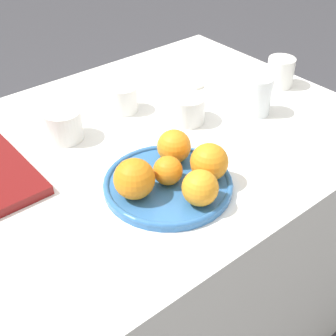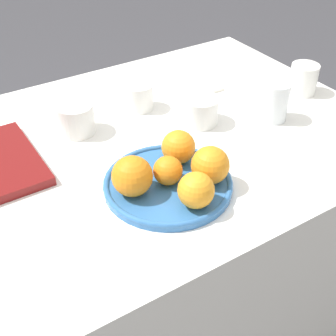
{
  "view_description": "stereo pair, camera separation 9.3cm",
  "coord_description": "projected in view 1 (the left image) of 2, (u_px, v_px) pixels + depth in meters",
  "views": [
    {
      "loc": [
        -0.46,
        -0.75,
        1.35
      ],
      "look_at": [
        0.01,
        -0.18,
        0.8
      ],
      "focal_mm": 50.0,
      "sensor_mm": 36.0,
      "label": 1
    },
    {
      "loc": [
        -0.39,
        -0.81,
        1.35
      ],
      "look_at": [
        0.01,
        -0.18,
        0.8
      ],
      "focal_mm": 50.0,
      "sensor_mm": 36.0,
      "label": 2
    }
  ],
  "objects": [
    {
      "name": "cup_1",
      "position": [
        187.0,
        109.0,
        1.15
      ],
      "size": [
        0.09,
        0.09,
        0.07
      ],
      "color": "white",
      "rests_on": "table"
    },
    {
      "name": "table",
      "position": [
        123.0,
        262.0,
        1.29
      ],
      "size": [
        1.27,
        0.81,
        0.75
      ],
      "color": "white",
      "rests_on": "ground_plane"
    },
    {
      "name": "orange_1",
      "position": [
        174.0,
        146.0,
        0.99
      ],
      "size": [
        0.07,
        0.07,
        0.07
      ],
      "color": "orange",
      "rests_on": "fruit_platter"
    },
    {
      "name": "cup_2",
      "position": [
        63.0,
        125.0,
        1.08
      ],
      "size": [
        0.09,
        0.09,
        0.07
      ],
      "color": "white",
      "rests_on": "table"
    },
    {
      "name": "cup_0",
      "position": [
        280.0,
        72.0,
        1.3
      ],
      "size": [
        0.08,
        0.08,
        0.08
      ],
      "color": "white",
      "rests_on": "table"
    },
    {
      "name": "orange_4",
      "position": [
        209.0,
        162.0,
        0.94
      ],
      "size": [
        0.08,
        0.08,
        0.08
      ],
      "color": "orange",
      "rests_on": "fruit_platter"
    },
    {
      "name": "orange_2",
      "position": [
        134.0,
        179.0,
        0.89
      ],
      "size": [
        0.08,
        0.08,
        0.08
      ],
      "color": "orange",
      "rests_on": "fruit_platter"
    },
    {
      "name": "napkin",
      "position": [
        170.0,
        85.0,
        1.32
      ],
      "size": [
        0.13,
        0.14,
        0.01
      ],
      "color": "silver",
      "rests_on": "table"
    },
    {
      "name": "fruit_platter",
      "position": [
        168.0,
        184.0,
        0.95
      ],
      "size": [
        0.26,
        0.26,
        0.02
      ],
      "color": "#336BAD",
      "rests_on": "table"
    },
    {
      "name": "orange_0",
      "position": [
        168.0,
        171.0,
        0.93
      ],
      "size": [
        0.06,
        0.06,
        0.06
      ],
      "color": "orange",
      "rests_on": "fruit_platter"
    },
    {
      "name": "water_glass",
      "position": [
        258.0,
        96.0,
        1.17
      ],
      "size": [
        0.07,
        0.07,
        0.1
      ],
      "color": "silver",
      "rests_on": "table"
    },
    {
      "name": "orange_3",
      "position": [
        200.0,
        188.0,
        0.88
      ],
      "size": [
        0.07,
        0.07,
        0.07
      ],
      "color": "orange",
      "rests_on": "fruit_platter"
    },
    {
      "name": "cup_3",
      "position": [
        123.0,
        99.0,
        1.19
      ],
      "size": [
        0.07,
        0.07,
        0.07
      ],
      "color": "white",
      "rests_on": "table"
    }
  ]
}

